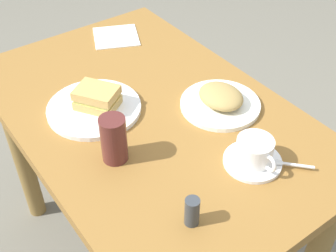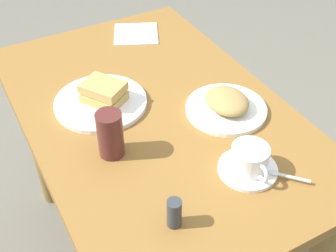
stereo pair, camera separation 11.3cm
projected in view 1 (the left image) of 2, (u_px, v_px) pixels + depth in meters
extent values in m
cube|color=olive|center=(149.00, 115.00, 1.24)|extent=(1.07, 0.69, 0.04)
cylinder|color=olive|center=(21.00, 153.00, 1.64)|extent=(0.07, 0.07, 0.67)
cylinder|color=olive|center=(143.00, 100.00, 1.88)|extent=(0.07, 0.07, 0.67)
cylinder|color=white|center=(94.00, 108.00, 1.23)|extent=(0.26, 0.26, 0.01)
cube|color=tan|center=(98.00, 102.00, 1.22)|extent=(0.14, 0.13, 0.02)
cube|color=#CED269|center=(97.00, 98.00, 1.20)|extent=(0.13, 0.12, 0.01)
cube|color=tan|center=(96.00, 93.00, 1.19)|extent=(0.14, 0.13, 0.02)
cylinder|color=white|center=(252.00, 161.00, 1.07)|extent=(0.14, 0.14, 0.01)
cylinder|color=white|center=(254.00, 150.00, 1.05)|extent=(0.09, 0.09, 0.06)
cylinder|color=#B3844A|center=(256.00, 142.00, 1.03)|extent=(0.08, 0.08, 0.01)
torus|color=white|center=(269.00, 163.00, 1.02)|extent=(0.04, 0.01, 0.04)
cube|color=silver|center=(298.00, 165.00, 1.05)|extent=(0.06, 0.06, 0.00)
ellipsoid|color=silver|center=(278.00, 162.00, 1.06)|extent=(0.03, 0.03, 0.01)
cylinder|color=white|center=(220.00, 104.00, 1.24)|extent=(0.22, 0.22, 0.01)
ellipsoid|color=#A88A4D|center=(221.00, 96.00, 1.22)|extent=(0.13, 0.11, 0.04)
cube|color=white|center=(116.00, 37.00, 1.54)|extent=(0.20, 0.20, 0.00)
cylinder|color=#33383D|center=(192.00, 211.00, 0.92)|extent=(0.03, 0.03, 0.07)
cylinder|color=#562623|center=(114.00, 139.00, 1.05)|extent=(0.06, 0.06, 0.12)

